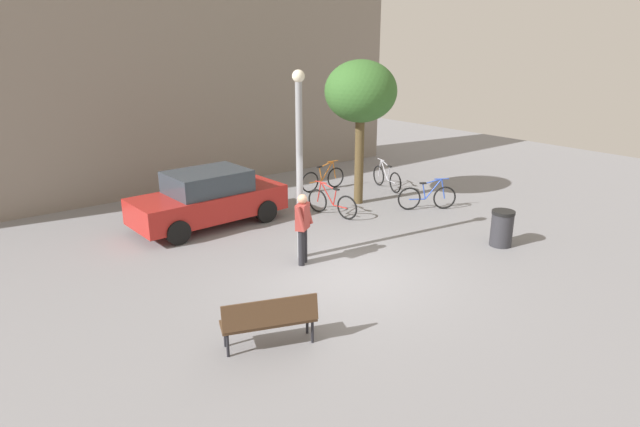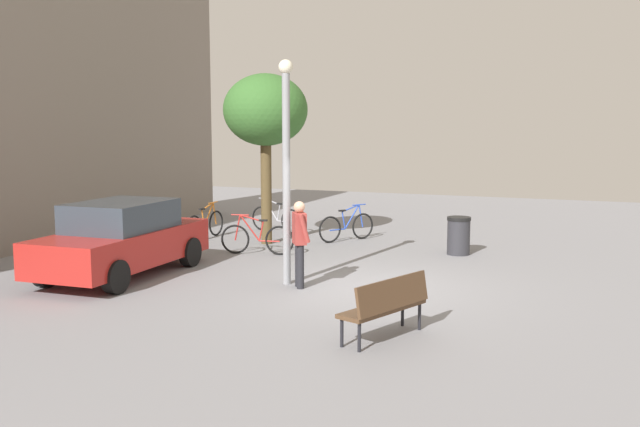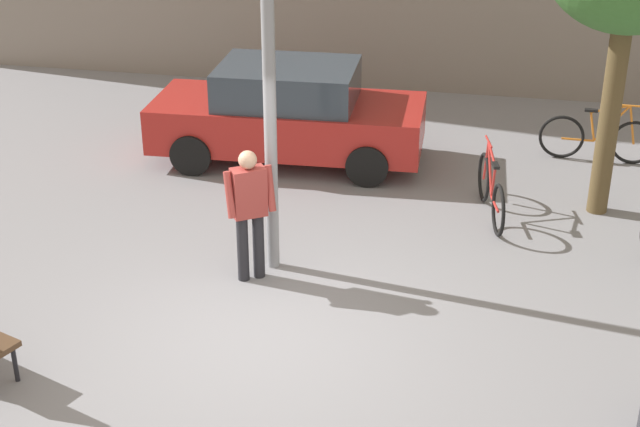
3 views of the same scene
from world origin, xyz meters
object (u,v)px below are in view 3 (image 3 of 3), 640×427
(bicycle_red, at_px, (491,191))
(person_by_lamppost, at_px, (249,207))
(bicycle_orange, at_px, (598,138))
(lamppost, at_px, (269,78))
(parked_car_red, at_px, (288,113))

(bicycle_red, bearing_deg, person_by_lamppost, -139.81)
(bicycle_red, height_order, bicycle_orange, same)
(lamppost, height_order, bicycle_orange, lamppost)
(bicycle_red, bearing_deg, parked_car_red, 155.64)
(bicycle_red, xyz_separation_m, bicycle_orange, (1.58, 2.39, 0.00))
(lamppost, height_order, person_by_lamppost, lamppost)
(parked_car_red, bearing_deg, bicycle_orange, 11.02)
(lamppost, distance_m, bicycle_red, 3.86)
(person_by_lamppost, bearing_deg, bicycle_orange, 47.40)
(person_by_lamppost, height_order, bicycle_orange, person_by_lamppost)
(lamppost, distance_m, parked_car_red, 3.88)
(bicycle_orange, distance_m, parked_car_red, 4.89)
(bicycle_red, bearing_deg, lamppost, -142.49)
(bicycle_orange, bearing_deg, person_by_lamppost, -132.60)
(person_by_lamppost, height_order, parked_car_red, person_by_lamppost)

